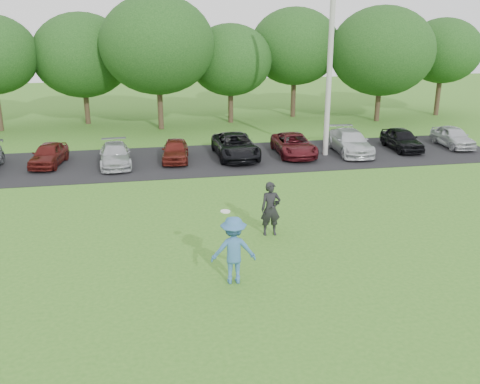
% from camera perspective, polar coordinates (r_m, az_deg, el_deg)
% --- Properties ---
extents(ground, '(100.00, 100.00, 0.00)m').
position_cam_1_polar(ground, '(16.46, 2.28, -8.11)').
color(ground, '#366F1F').
rests_on(ground, ground).
extents(parking_lot, '(32.00, 6.50, 0.03)m').
position_cam_1_polar(parking_lot, '(28.50, -3.55, 3.48)').
color(parking_lot, black).
rests_on(parking_lot, ground).
extents(utility_pole, '(0.28, 0.28, 10.70)m').
position_cam_1_polar(utility_pole, '(28.92, 9.60, 14.22)').
color(utility_pole, '#A7A7A2').
rests_on(utility_pole, ground).
extents(frisbee_player, '(1.34, 0.84, 2.21)m').
position_cam_1_polar(frisbee_player, '(15.23, -0.70, -6.21)').
color(frisbee_player, '#366598').
rests_on(frisbee_player, ground).
extents(camera_bystander, '(0.72, 0.49, 1.91)m').
position_cam_1_polar(camera_bystander, '(18.51, 3.29, -1.81)').
color(camera_bystander, black).
rests_on(camera_bystander, ground).
extents(parked_cars, '(30.60, 4.73, 1.26)m').
position_cam_1_polar(parked_cars, '(28.33, -3.78, 4.65)').
color(parked_cars, white).
rests_on(parked_cars, parking_lot).
extents(tree_row, '(42.39, 9.85, 8.64)m').
position_cam_1_polar(tree_row, '(37.50, -3.29, 14.67)').
color(tree_row, '#38281C').
rests_on(tree_row, ground).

